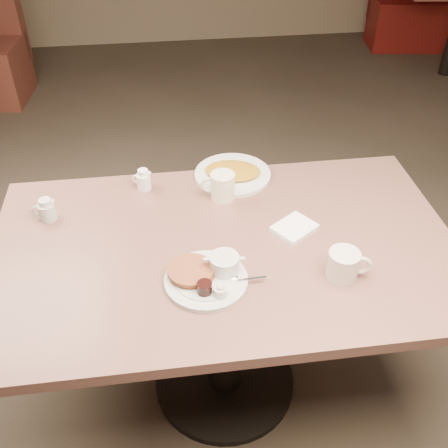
{
  "coord_description": "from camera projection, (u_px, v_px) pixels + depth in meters",
  "views": [
    {
      "loc": [
        -0.17,
        -1.25,
        1.86
      ],
      "look_at": [
        0.0,
        0.02,
        0.82
      ],
      "focal_mm": 41.94,
      "sensor_mm": 36.0,
      "label": 1
    }
  ],
  "objects": [
    {
      "name": "napkin",
      "position": [
        294.0,
        228.0,
        1.73
      ],
      "size": [
        0.17,
        0.16,
        0.02
      ],
      "color": "white",
      "rests_on": "diner_table"
    },
    {
      "name": "hash_plate",
      "position": [
        233.0,
        173.0,
        1.98
      ],
      "size": [
        0.35,
        0.35,
        0.04
      ],
      "color": "silver",
      "rests_on": "diner_table"
    },
    {
      "name": "creamer_right",
      "position": [
        143.0,
        180.0,
        1.9
      ],
      "size": [
        0.07,
        0.06,
        0.08
      ],
      "color": "white",
      "rests_on": "diner_table"
    },
    {
      "name": "diner_table",
      "position": [
        225.0,
        282.0,
        1.79
      ],
      "size": [
        1.5,
        0.9,
        0.75
      ],
      "color": "#84564C",
      "rests_on": "ground"
    },
    {
      "name": "coffee_mug_near",
      "position": [
        344.0,
        264.0,
        1.54
      ],
      "size": [
        0.14,
        0.11,
        0.09
      ],
      "color": "beige",
      "rests_on": "diner_table"
    },
    {
      "name": "coffee_mug_far",
      "position": [
        222.0,
        186.0,
        1.85
      ],
      "size": [
        0.13,
        0.11,
        0.1
      ],
      "color": "white",
      "rests_on": "diner_table"
    },
    {
      "name": "booth_back_right",
      "position": [
        432.0,
        3.0,
        4.84
      ],
      "size": [
        1.2,
        1.37,
        1.12
      ],
      "color": "maroon",
      "rests_on": "ground"
    },
    {
      "name": "room",
      "position": [
        225.0,
        44.0,
        1.27
      ],
      "size": [
        7.04,
        8.04,
        2.84
      ],
      "color": "#4C3F33",
      "rests_on": "ground"
    },
    {
      "name": "main_plate",
      "position": [
        208.0,
        275.0,
        1.54
      ],
      "size": [
        0.31,
        0.27,
        0.07
      ],
      "color": "beige",
      "rests_on": "diner_table"
    },
    {
      "name": "creamer_left",
      "position": [
        47.0,
        210.0,
        1.76
      ],
      "size": [
        0.09,
        0.08,
        0.08
      ],
      "color": "silver",
      "rests_on": "diner_table"
    }
  ]
}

